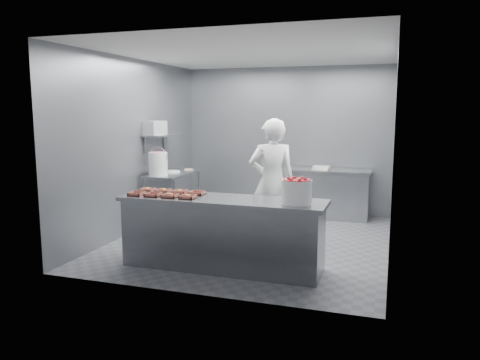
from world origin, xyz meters
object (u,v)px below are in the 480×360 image
Objects in this scene: back_counter at (329,193)px; worker at (272,182)px; glaze_bucket at (158,163)px; tray_0 at (137,194)px; tray_5 at (164,191)px; service_counter at (222,233)px; tray_7 at (197,193)px; appliance at (155,128)px; tray_6 at (180,192)px; strawberry_tub at (297,191)px; tray_2 at (170,195)px; tray_3 at (188,196)px; tray_1 at (153,195)px; prep_table at (173,190)px; tray_4 at (148,190)px.

back_counter is 2.12m from worker.
glaze_bucket is (-2.60, -1.71, 0.65)m from back_counter.
tray_5 is at bearing 50.35° from tray_0.
service_counter is 13.88× the size of tray_0.
tray_7 is at bearing 160.21° from service_counter.
tray_6 is at bearing -34.86° from appliance.
tray_5 is (-1.78, -3.11, 0.47)m from back_counter.
tray_5 is 0.53× the size of strawberry_tub.
appliance is at bearing -33.86° from worker.
tray_7 is (0.24, 0.29, -0.00)m from tray_2.
tray_6 reaches higher than tray_7.
service_counter is 13.88× the size of tray_5.
tray_3 is at bearing 40.12° from worker.
tray_0 is 0.59× the size of appliance.
tray_0 is 0.72m from tray_3.
tray_0 is at bearing -51.29° from appliance.
worker is (1.19, 1.41, 0.01)m from tray_1.
glaze_bucket is at bearing 132.97° from tray_7.
prep_table is 2.87m from back_counter.
tray_2 is (-1.54, -3.39, 0.47)m from back_counter.
strawberry_tub is (1.59, -0.20, 0.13)m from tray_6.
strawberry_tub reaches higher than tray_5.
tray_5 is (-0.24, 0.29, 0.00)m from tray_2.
strawberry_tub is at bearing 92.58° from worker.
tray_2 is at bearing -57.82° from glaze_bucket.
tray_0 is 1.00× the size of tray_3.
tray_1 is 1.00× the size of tray_4.
back_counter is 4.74× the size of appliance.
tray_3 is 0.29m from tray_7.
tray_1 is (-0.88, -0.14, 0.47)m from service_counter.
tray_3 is 1.36m from strawberry_tub.
tray_5 is at bearing 149.22° from tray_3.
strawberry_tub is (0.95, -0.05, 0.60)m from service_counter.
tray_6 is (-0.24, 0.29, 0.00)m from tray_3.
prep_table is 3.42× the size of strawberry_tub.
tray_1 is at bearing -63.96° from glaze_bucket.
tray_1 is 1.00× the size of tray_5.
appliance reaches higher than tray_3.
appliance is at bearing 114.47° from tray_4.
tray_0 is at bearing 180.00° from tray_1.
tray_6 is at bearing -116.37° from back_counter.
prep_table is 0.80× the size of back_counter.
service_counter is 1.13m from strawberry_tub.
tray_6 is 1.61m from strawberry_tub.
tray_6 is at bearing 167.41° from service_counter.
tray_4 is at bearing 180.00° from tray_5.
back_counter is 3.66m from tray_3.
strawberry_tub is 1.11× the size of appliance.
tray_4 reaches higher than service_counter.
tray_2 is 0.37m from tray_5.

